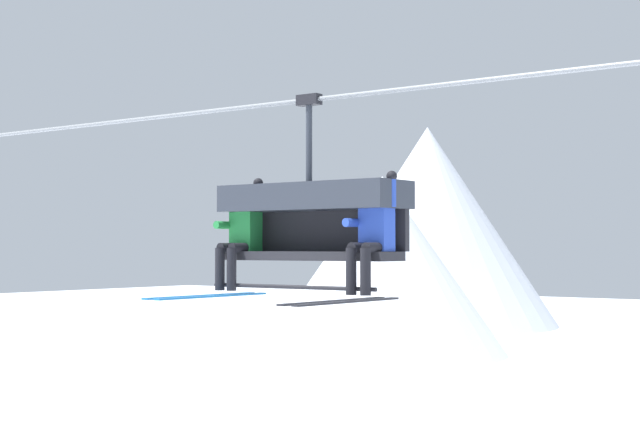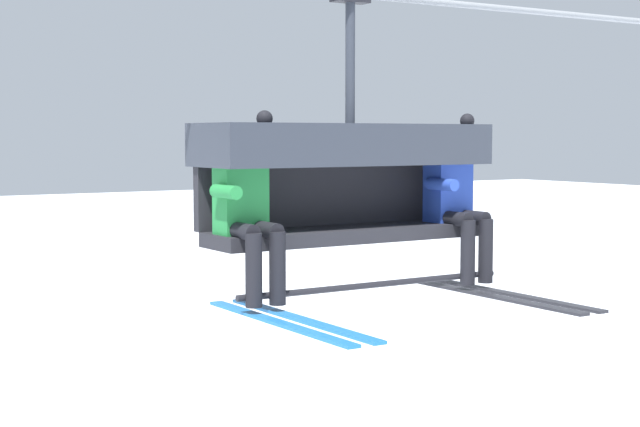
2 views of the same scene
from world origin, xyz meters
name	(u,v)px [view 2 (image 2 of 2)]	position (x,y,z in m)	size (l,w,h in m)	color
chairlift_chair	(344,165)	(0.46, -0.73, 6.23)	(2.23, 0.74, 2.13)	#232328
skier_green	(250,208)	(-0.44, -0.94, 5.96)	(0.48, 1.70, 1.34)	#23843D
skier_blue	(458,199)	(1.37, -0.94, 5.96)	(0.48, 1.70, 1.34)	#2847B7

